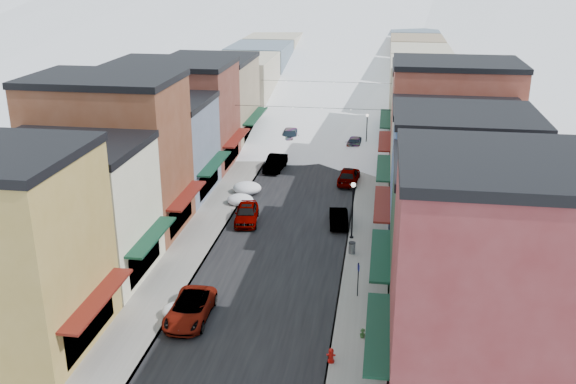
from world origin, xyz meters
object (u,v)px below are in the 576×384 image
(car_silver_sedan, at_px, (247,213))
(streetlamp_near, at_px, (353,203))
(car_dark_hatch, at_px, (275,163))
(fire_hydrant, at_px, (331,356))
(car_white_suv, at_px, (190,309))
(car_green_sedan, at_px, (339,217))
(trash_can, at_px, (352,248))

(car_silver_sedan, bearing_deg, streetlamp_near, -21.56)
(car_dark_hatch, distance_m, fire_hydrant, 34.29)
(car_white_suv, bearing_deg, car_green_sedan, 63.17)
(trash_can, bearing_deg, streetlamp_near, 93.63)
(car_dark_hatch, relative_size, trash_can, 5.29)
(car_silver_sedan, xyz_separation_m, fire_hydrant, (8.70, -18.91, -0.25))
(car_dark_hatch, bearing_deg, car_silver_sedan, -85.69)
(car_dark_hatch, bearing_deg, car_green_sedan, -56.58)
(trash_can, bearing_deg, car_dark_hatch, 115.07)
(car_green_sedan, distance_m, fire_hydrant, 19.52)
(trash_can, height_order, streetlamp_near, streetlamp_near)
(streetlamp_near, bearing_deg, fire_hydrant, -90.55)
(car_white_suv, distance_m, car_silver_sedan, 15.55)
(car_white_suv, relative_size, streetlamp_near, 1.12)
(car_green_sedan, bearing_deg, car_dark_hatch, -67.14)
(car_silver_sedan, distance_m, trash_can, 10.36)
(car_silver_sedan, relative_size, trash_can, 5.26)
(trash_can, bearing_deg, car_green_sedan, 104.16)
(car_green_sedan, height_order, fire_hydrant, car_green_sedan)
(car_dark_hatch, height_order, fire_hydrant, car_dark_hatch)
(car_dark_hatch, xyz_separation_m, trash_can, (9.04, -19.32, -0.17))
(trash_can, bearing_deg, fire_hydrant, -91.40)
(car_green_sedan, bearing_deg, fire_hydrant, 86.94)
(car_silver_sedan, bearing_deg, car_white_suv, -98.11)
(car_dark_hatch, distance_m, car_green_sedan, 15.66)
(trash_can, relative_size, streetlamp_near, 0.19)
(car_dark_hatch, relative_size, fire_hydrant, 5.53)
(car_white_suv, bearing_deg, car_silver_sedan, 88.30)
(car_white_suv, xyz_separation_m, car_green_sedan, (7.80, 16.13, -0.03))
(fire_hydrant, relative_size, streetlamp_near, 0.18)
(car_silver_sedan, bearing_deg, fire_hydrant, -72.70)
(car_silver_sedan, bearing_deg, car_dark_hatch, 82.59)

